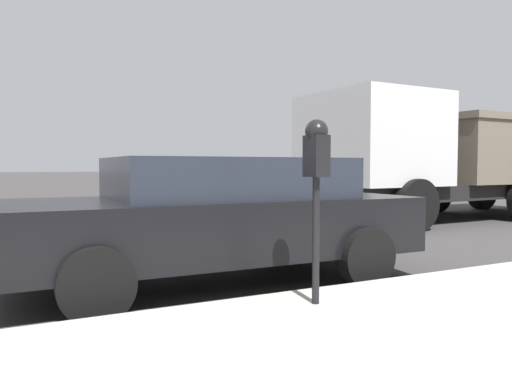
{
  "coord_description": "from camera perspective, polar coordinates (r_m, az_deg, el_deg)",
  "views": [
    {
      "loc": [
        -6.06,
        1.37,
        1.29
      ],
      "look_at": [
        -2.13,
        -0.62,
        1.06
      ],
      "focal_mm": 35.0,
      "sensor_mm": 36.0,
      "label": 1
    }
  ],
  "objects": [
    {
      "name": "dump_truck",
      "position": [
        13.29,
        21.81,
        3.84
      ],
      "size": [
        3.21,
        8.19,
        2.85
      ],
      "rotation": [
        0.0,
        0.0,
        0.04
      ],
      "color": "black",
      "rests_on": "ground_plane"
    },
    {
      "name": "parking_meter",
      "position": [
        4.1,
        6.9,
        3.25
      ],
      "size": [
        0.21,
        0.19,
        1.52
      ],
      "color": "black",
      "rests_on": "sidewalk"
    },
    {
      "name": "car_black",
      "position": [
        5.55,
        -4.58,
        -2.67
      ],
      "size": [
        2.1,
        4.49,
        1.38
      ],
      "rotation": [
        0.0,
        0.0,
        -0.01
      ],
      "color": "black",
      "rests_on": "ground_plane"
    },
    {
      "name": "ground_plane",
      "position": [
        6.34,
        -14.04,
        -8.85
      ],
      "size": [
        220.0,
        220.0,
        0.0
      ],
      "primitive_type": "plane",
      "color": "#3D3A3A"
    }
  ]
}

